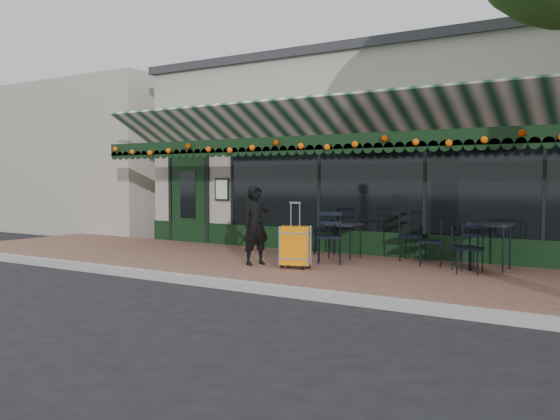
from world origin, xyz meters
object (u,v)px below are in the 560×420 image
Objects in this scene: suitcase at (295,246)px; chair_b_right at (413,236)px; cafe_table_a at (490,228)px; chair_a_left at (431,242)px; chair_b_front at (329,237)px; chair_a_front at (470,249)px; cafe_table_b at (345,227)px; woman at (256,225)px; chair_b_left at (325,231)px; chair_a_right at (463,247)px.

suitcase is 1.22× the size of chair_b_right.
suitcase is at bearing -150.44° from cafe_table_a.
chair_a_left is 1.87m from chair_b_front.
chair_b_right reaches higher than chair_a_front.
chair_a_front is at bearing -13.94° from cafe_table_b.
woman reaches higher than cafe_table_a.
chair_b_front is (1.08, 0.90, -0.25)m from woman.
suitcase is 1.68× the size of cafe_table_b.
cafe_table_b is (-2.85, 0.02, -0.11)m from cafe_table_a.
chair_b_right reaches higher than cafe_table_b.
cafe_table_b is 0.84× the size of chair_a_front.
woman is 3.83m from chair_a_front.
suitcase reaches higher than chair_a_front.
suitcase is 3.45m from cafe_table_a.
chair_b_right is at bearing 17.03° from chair_b_front.
chair_b_left is at bearing -117.63° from chair_a_left.
woman is 2.13m from chair_b_left.
chair_b_front is (-1.74, -0.69, 0.05)m from chair_a_left.
chair_a_left is at bearing -36.33° from woman.
chair_b_front is (0.08, -0.81, -0.14)m from cafe_table_b.
woman is 1.53× the size of chair_b_right.
suitcase is at bearing -161.04° from chair_a_front.
chair_b_right is at bearing -149.04° from chair_a_left.
chair_a_right is (3.43, 1.51, -0.35)m from woman.
cafe_table_a reaches higher than chair_a_right.
chair_a_left is 2.53m from chair_b_left.
chair_a_right is at bearing 67.18° from chair_a_left.
chair_a_left is at bearing -174.21° from cafe_table_a.
chair_b_front reaches higher than chair_b_right.
suitcase reaches higher than chair_b_front.
chair_a_right is at bearing 10.32° from suitcase.
chair_a_left is at bearing 76.22° from chair_a_right.
chair_a_front is at bearing 41.53° from chair_a_left.
cafe_table_a is 0.99× the size of chair_a_front.
chair_a_left is (2.82, 1.59, -0.30)m from woman.
suitcase is 1.74m from cafe_table_b.
chair_b_right is 0.98× the size of chair_b_front.
suitcase is 2.16m from chair_b_left.
chair_a_left is 0.62m from chair_a_right.
chair_b_right is (1.97, -0.03, -0.02)m from chair_b_left.
suitcase is 1.18× the size of chair_b_left.
chair_b_left is (-3.33, 1.04, 0.08)m from chair_a_front.
chair_a_left is (1.82, -0.12, -0.19)m from cafe_table_b.
suitcase is 1.33× the size of chair_a_left.
chair_a_left is 0.69m from chair_b_right.
cafe_table_a is at bearing -74.37° from chair_a_right.
cafe_table_a is 0.94× the size of chair_a_left.
cafe_table_a is 1.06× the size of chair_a_right.
chair_b_left reaches higher than chair_a_right.
cafe_table_b is 0.77m from chair_b_left.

